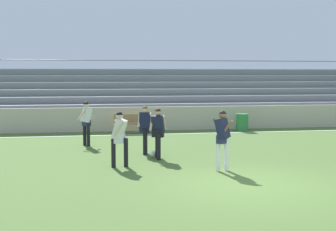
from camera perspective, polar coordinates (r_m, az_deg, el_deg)
The scene contains 12 objects.
ground_plane at distance 11.84m, azimuth 10.11°, elevation -8.40°, with size 160.00×160.00×0.00m, color #4C6B30.
field_line_sideline at distance 21.48m, azimuth 0.93°, elevation -2.25°, with size 44.00×0.12×0.01m, color white.
sideline_wall at distance 22.85m, azimuth 0.25°, elevation -0.35°, with size 48.00×0.16×1.16m, color beige.
bleacher_stand at distance 25.73m, azimuth -2.09°, elevation 2.53°, with size 26.55×4.90×3.61m.
bench_near_bin at distance 21.63m, azimuth -4.29°, elevation -0.77°, with size 1.80×0.40×0.90m.
trash_bin at distance 22.81m, azimuth 9.08°, elevation -0.83°, with size 0.60×0.60×0.84m, color #2D7F3D.
player_dark_wide_left at distance 15.94m, azimuth -2.82°, elevation -1.24°, with size 0.56×0.43×1.66m.
player_dark_challenging at distance 14.98m, azimuth -1.25°, elevation -1.69°, with size 0.62×0.46×1.65m.
player_white_dropping_back at distance 13.75m, azimuth -5.97°, elevation -2.32°, with size 0.52×0.66×1.65m.
player_dark_on_ball at distance 13.22m, azimuth 6.70°, elevation -2.39°, with size 0.51×0.68×1.72m.
player_white_overlapping at distance 18.05m, azimuth -10.00°, elevation -0.49°, with size 0.68×0.50×1.70m.
soccer_ball at distance 15.42m, azimuth -1.75°, elevation -4.76°, with size 0.22×0.22×0.22m, color white.
Camera 1 is at (-3.94, -10.82, 2.74)m, focal length 49.64 mm.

